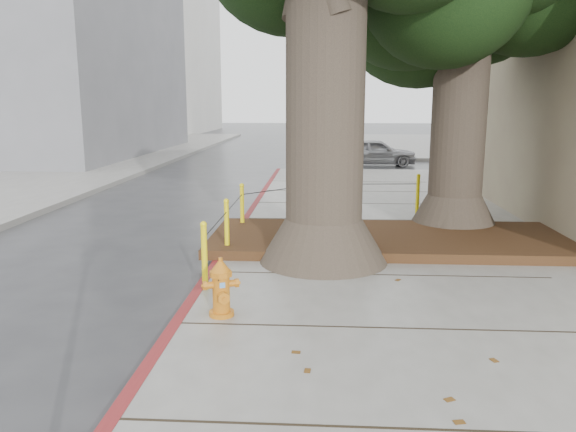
% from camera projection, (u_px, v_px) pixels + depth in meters
% --- Properties ---
extents(ground, '(140.00, 140.00, 0.00)m').
position_uv_depth(ground, '(350.00, 339.00, 6.36)').
color(ground, '#28282B').
rests_on(ground, ground).
extents(sidewalk_far, '(16.00, 20.00, 0.15)m').
position_uv_depth(sidewalk_far, '(423.00, 144.00, 35.34)').
color(sidewalk_far, slate).
rests_on(sidewalk_far, ground).
extents(curb_red, '(0.14, 26.00, 0.16)m').
position_uv_depth(curb_red, '(216.00, 267.00, 8.91)').
color(curb_red, maroon).
rests_on(curb_red, ground).
extents(planter_bed, '(6.40, 2.60, 0.16)m').
position_uv_depth(planter_bed, '(390.00, 239.00, 10.08)').
color(planter_bed, black).
rests_on(planter_bed, sidewalk_main).
extents(building_far_grey, '(12.00, 16.00, 12.00)m').
position_uv_depth(building_far_grey, '(25.00, 33.00, 27.59)').
color(building_far_grey, slate).
rests_on(building_far_grey, ground).
extents(building_far_white, '(12.00, 18.00, 15.00)m').
position_uv_depth(building_far_white, '(136.00, 47.00, 49.91)').
color(building_far_white, silver).
rests_on(building_far_white, ground).
extents(bollard_ring, '(3.79, 5.39, 0.95)m').
position_uv_depth(bollard_ring, '(293.00, 209.00, 10.56)').
color(bollard_ring, yellow).
rests_on(bollard_ring, sidewalk_main).
extents(fire_hydrant, '(0.38, 0.38, 0.71)m').
position_uv_depth(fire_hydrant, '(221.00, 288.00, 6.60)').
color(fire_hydrant, orange).
rests_on(fire_hydrant, sidewalk_main).
extents(car_silver, '(3.41, 1.42, 1.15)m').
position_uv_depth(car_silver, '(376.00, 152.00, 23.86)').
color(car_silver, '#959499').
rests_on(car_silver, ground).
extents(car_dark, '(1.98, 3.85, 1.07)m').
position_uv_depth(car_dark, '(91.00, 150.00, 25.40)').
color(car_dark, black).
rests_on(car_dark, ground).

